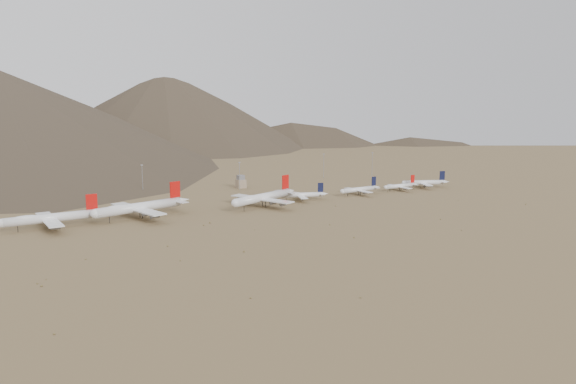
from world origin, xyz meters
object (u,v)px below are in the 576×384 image
widebody_centre (140,207)px  narrowbody_b (360,189)px  narrowbody_a (302,195)px  widebody_east (263,197)px  widebody_west (51,218)px  control_tower (241,182)px

widebody_centre → narrowbody_b: widebody_centre is taller
narrowbody_a → narrowbody_b: bearing=16.1°
widebody_east → narrowbody_a: 41.53m
widebody_centre → widebody_east: size_ratio=1.09×
widebody_west → widebody_centre: bearing=-0.1°
widebody_west → narrowbody_b: 249.10m
widebody_west → narrowbody_a: widebody_west is taller
widebody_west → control_tower: size_ratio=5.62×
control_tower → widebody_west: bearing=-153.1°
widebody_east → narrowbody_b: bearing=-17.9°
widebody_west → control_tower: (176.04, 89.23, -1.58)m
narrowbody_a → widebody_west: bearing=-160.8°
widebody_west → narrowbody_b: (249.07, 3.14, -2.14)m
widebody_centre → control_tower: 146.93m
widebody_centre → widebody_east: (93.58, -5.90, -0.38)m
narrowbody_b → control_tower: 112.90m
widebody_centre → narrowbody_a: widebody_centre is taller
widebody_centre → narrowbody_a: 134.25m
widebody_west → control_tower: widebody_west is taller
widebody_east → narrowbody_b: size_ratio=1.56×
widebody_east → narrowbody_b: 98.25m
widebody_east → control_tower: bearing=53.1°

